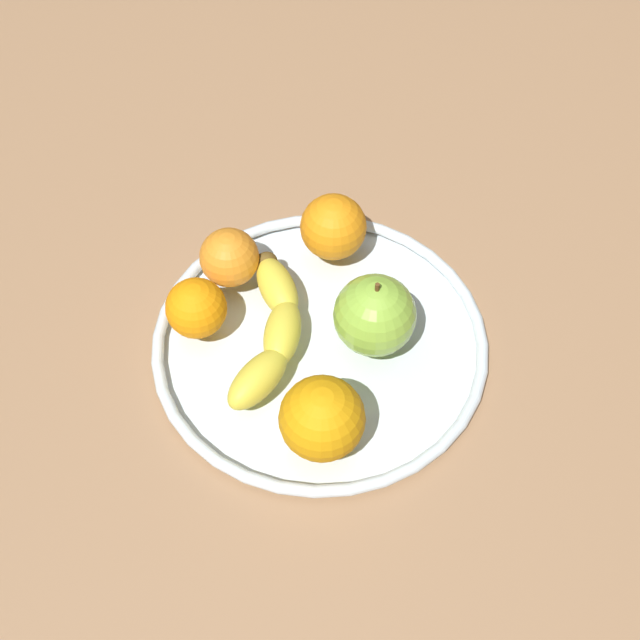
{
  "coord_description": "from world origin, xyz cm",
  "views": [
    {
      "loc": [
        -47.9,
        -1.46,
        72.25
      ],
      "look_at": [
        0.0,
        0.0,
        4.8
      ],
      "focal_mm": 48.3,
      "sensor_mm": 36.0,
      "label": 1
    }
  ],
  "objects": [
    {
      "name": "orange_back_right",
      "position": [
        7.46,
        9.44,
        4.85
      ],
      "size": [
        6.11,
        6.11,
        6.11
      ],
      "primitive_type": "sphere",
      "color": "orange",
      "rests_on": "fruit_bowl"
    },
    {
      "name": "apple",
      "position": [
        0.3,
        -5.22,
        5.81
      ],
      "size": [
        8.01,
        8.01,
        8.81
      ],
      "color": "#8BBD3E",
      "rests_on": "fruit_bowl"
    },
    {
      "name": "orange_back_left",
      "position": [
        11.53,
        -1.03,
        5.28
      ],
      "size": [
        6.96,
        6.96,
        6.96
      ],
      "primitive_type": "sphere",
      "color": "orange",
      "rests_on": "fruit_bowl"
    },
    {
      "name": "orange_front_right",
      "position": [
        1.05,
        12.08,
        4.82
      ],
      "size": [
        6.04,
        6.04,
        6.04
      ],
      "primitive_type": "sphere",
      "color": "orange",
      "rests_on": "fruit_bowl"
    },
    {
      "name": "orange_center",
      "position": [
        -11.24,
        -0.52,
        5.67
      ],
      "size": [
        7.74,
        7.74,
        7.74
      ],
      "primitive_type": "sphere",
      "color": "orange",
      "rests_on": "fruit_bowl"
    },
    {
      "name": "ground_plane",
      "position": [
        0.0,
        0.0,
        -2.0
      ],
      "size": [
        126.87,
        126.87,
        4.0
      ],
      "primitive_type": "cube",
      "color": "#9B7350"
    },
    {
      "name": "fruit_bowl",
      "position": [
        0.0,
        0.0,
        0.92
      ],
      "size": [
        33.52,
        33.52,
        1.8
      ],
      "color": "silver",
      "rests_on": "ground_plane"
    },
    {
      "name": "banana",
      "position": [
        -0.33,
        4.62,
        3.57
      ],
      "size": [
        19.58,
        8.0,
        3.54
      ],
      "rotation": [
        0.0,
        0.0,
        -0.11
      ],
      "color": "yellow",
      "rests_on": "fruit_bowl"
    }
  ]
}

